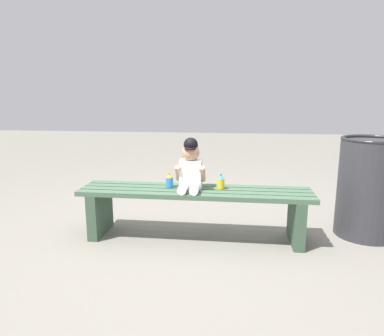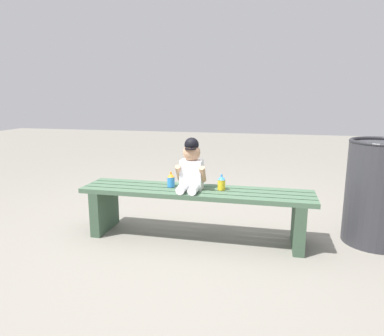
% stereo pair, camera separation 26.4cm
% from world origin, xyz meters
% --- Properties ---
extents(ground_plane, '(16.00, 16.00, 0.00)m').
position_xyz_m(ground_plane, '(0.00, 0.00, 0.00)').
color(ground_plane, gray).
extents(park_bench, '(1.81, 0.38, 0.40)m').
position_xyz_m(park_bench, '(0.00, -0.00, 0.28)').
color(park_bench, '#47664C').
rests_on(park_bench, ground_plane).
extents(child_figure, '(0.23, 0.27, 0.40)m').
position_xyz_m(child_figure, '(-0.03, -0.00, 0.58)').
color(child_figure, white).
rests_on(child_figure, park_bench).
extents(sippy_cup_left, '(0.06, 0.06, 0.12)m').
position_xyz_m(sippy_cup_left, '(-0.21, 0.03, 0.46)').
color(sippy_cup_left, '#338CE5').
rests_on(sippy_cup_left, park_bench).
extents(sippy_cup_right, '(0.06, 0.06, 0.12)m').
position_xyz_m(sippy_cup_right, '(0.20, 0.03, 0.46)').
color(sippy_cup_right, yellow).
rests_on(sippy_cup_right, park_bench).
extents(trash_bin, '(0.48, 0.48, 0.80)m').
position_xyz_m(trash_bin, '(1.37, 0.23, 0.40)').
color(trash_bin, '#333338').
rests_on(trash_bin, ground_plane).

